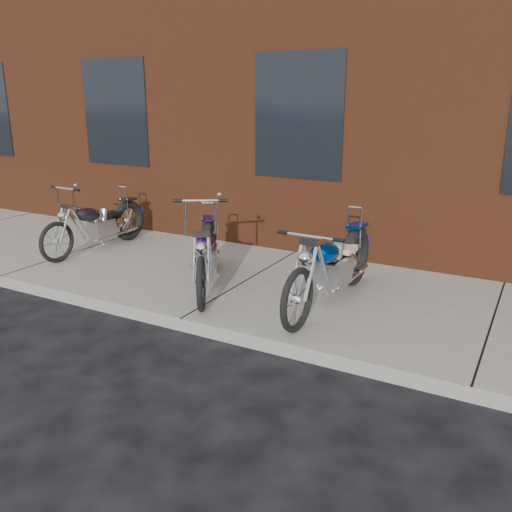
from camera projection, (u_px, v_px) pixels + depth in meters
The scene contains 6 objects.
ground at pixel (181, 331), 5.95m from camera, with size 120.00×120.00×0.00m, color black.
sidewalk at pixel (248, 285), 7.19m from camera, with size 22.00×3.00×0.15m, color slate.
building_brick at pixel (397, 21), 11.53m from camera, with size 22.00×10.00×8.00m, color #602B17.
chopper_purple at pixel (206, 256), 6.82m from camera, with size 1.19×1.95×1.23m.
chopper_blue at pixel (332, 269), 6.22m from camera, with size 0.58×2.37×1.03m.
chopper_third at pixel (98, 226), 8.44m from camera, with size 0.51×2.11×1.07m.
Camera 1 is at (3.35, -4.40, 2.50)m, focal length 38.00 mm.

